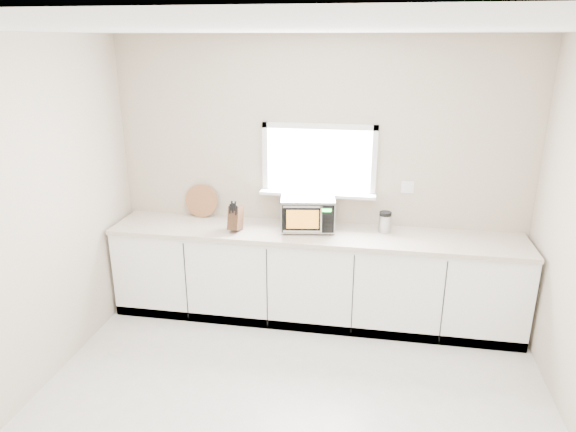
# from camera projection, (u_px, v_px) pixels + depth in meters

# --- Properties ---
(back_wall) EXTENTS (4.00, 0.17, 2.70)m
(back_wall) POSITION_uv_depth(u_px,v_px,m) (319.00, 178.00, 4.99)
(back_wall) COLOR #B4AA8F
(back_wall) RESTS_ON ground
(cabinets) EXTENTS (3.92, 0.60, 0.88)m
(cabinets) POSITION_uv_depth(u_px,v_px,m) (313.00, 277.00, 5.02)
(cabinets) COLOR white
(cabinets) RESTS_ON ground
(countertop) EXTENTS (3.92, 0.64, 0.04)m
(countertop) POSITION_uv_depth(u_px,v_px,m) (314.00, 234.00, 4.86)
(countertop) COLOR beige
(countertop) RESTS_ON cabinets
(microwave) EXTENTS (0.55, 0.46, 0.32)m
(microwave) POSITION_uv_depth(u_px,v_px,m) (308.00, 212.00, 4.88)
(microwave) COLOR black
(microwave) RESTS_ON countertop
(knife_block) EXTENTS (0.12, 0.22, 0.31)m
(knife_block) POSITION_uv_depth(u_px,v_px,m) (236.00, 217.00, 4.84)
(knife_block) COLOR #452818
(knife_block) RESTS_ON countertop
(cutting_board) EXTENTS (0.34, 0.08, 0.34)m
(cutting_board) POSITION_uv_depth(u_px,v_px,m) (201.00, 201.00, 5.23)
(cutting_board) COLOR brown
(cutting_board) RESTS_ON countertop
(coffee_grinder) EXTENTS (0.14, 0.14, 0.20)m
(coffee_grinder) POSITION_uv_depth(u_px,v_px,m) (385.00, 222.00, 4.83)
(coffee_grinder) COLOR #A8ABB0
(coffee_grinder) RESTS_ON countertop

